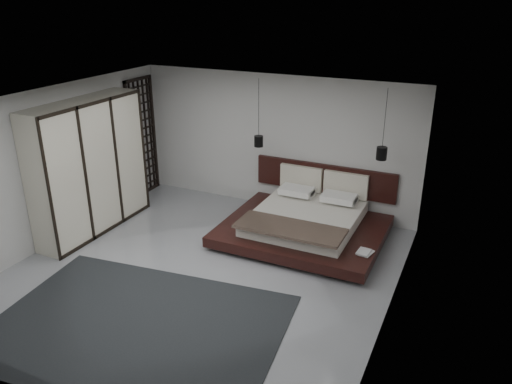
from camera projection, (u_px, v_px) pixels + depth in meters
The scene contains 14 objects.
floor at pixel (203, 270), 8.29m from camera, with size 6.00×6.00×0.00m, color gray.
ceiling at pixel (196, 103), 7.24m from camera, with size 6.00×6.00×0.00m, color white.
wall_back at pixel (275, 143), 10.28m from camera, with size 6.00×6.00×0.00m, color beige.
wall_front at pixel (52, 290), 5.24m from camera, with size 6.00×6.00×0.00m, color beige.
wall_left at pixel (56, 166), 8.94m from camera, with size 6.00×6.00×0.00m, color beige.
wall_right at pixel (395, 228), 6.59m from camera, with size 6.00×6.00×0.00m, color beige.
lattice_screen at pixel (142, 137), 11.01m from camera, with size 0.05×0.90×2.60m, color black.
bed at pixel (306, 222), 9.34m from camera, with size 2.90×2.44×1.10m.
book_lower at pixel (359, 251), 8.32m from camera, with size 0.22×0.29×0.03m, color #99724C.
book_upper at pixel (358, 250), 8.29m from camera, with size 0.20×0.27×0.02m, color #99724C.
pendant_left at pixel (259, 141), 9.71m from camera, with size 0.17×0.17×1.32m.
pendant_right at pixel (382, 153), 8.75m from camera, with size 0.19×0.19×1.26m.
wardrobe at pixel (89, 167), 9.29m from camera, with size 0.61×2.57×2.52m.
rug at pixel (136, 327), 6.89m from camera, with size 3.98×2.85×0.02m, color black.
Camera 1 is at (3.84, -6.14, 4.33)m, focal length 35.00 mm.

